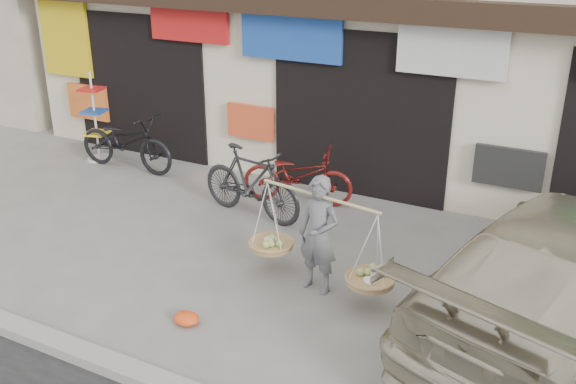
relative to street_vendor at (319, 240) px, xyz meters
The scene contains 8 objects.
ground 1.08m from the street_vendor, 151.63° to the right, with size 70.00×70.00×0.00m, color gray.
kerb 2.59m from the street_vendor, 107.22° to the right, with size 70.00×0.25×0.12m, color gray.
street_vendor is the anchor object (origin of this frame).
bike_0 5.41m from the street_vendor, 155.71° to the left, with size 0.71×2.04×1.07m, color black.
bike_1 2.36m from the street_vendor, 140.99° to the left, with size 0.53×1.86×1.12m, color black.
bike_2 2.72m from the street_vendor, 122.16° to the left, with size 0.63×1.80×0.94m, color #621410.
display_rack 6.26m from the street_vendor, 157.57° to the left, with size 0.49×0.49×1.70m.
red_bag 1.81m from the street_vendor, 125.62° to the right, with size 0.31×0.25×0.14m, color #F74B17.
Camera 1 is at (3.63, -5.89, 4.17)m, focal length 40.00 mm.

